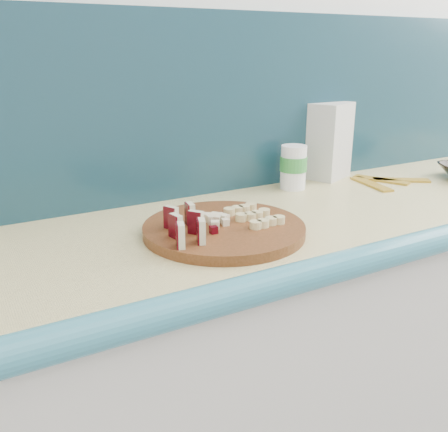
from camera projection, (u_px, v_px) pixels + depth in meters
name	position (u px, v px, depth m)	size (l,w,h in m)	color
kitchen_counter	(365.00, 337.00, 1.55)	(2.20, 0.63, 0.91)	silver
backsplash	(319.00, 99.00, 1.57)	(2.20, 0.02, 0.50)	#2D6C87
cutting_board	(224.00, 229.00, 1.14)	(0.37, 0.37, 0.02)	#43250E
apple_wedges	(185.00, 224.00, 1.06)	(0.09, 0.14, 0.05)	beige
apple_chunks	(215.00, 222.00, 1.12)	(0.05, 0.06, 0.02)	beige
banana_slices	(253.00, 215.00, 1.17)	(0.10, 0.14, 0.02)	#D7C583
flour_bag	(329.00, 141.00, 1.60)	(0.14, 0.10, 0.24)	silver
canister	(293.00, 166.00, 1.49)	(0.08, 0.08, 0.13)	white
banana_peel	(385.00, 181.00, 1.57)	(0.24, 0.20, 0.01)	gold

